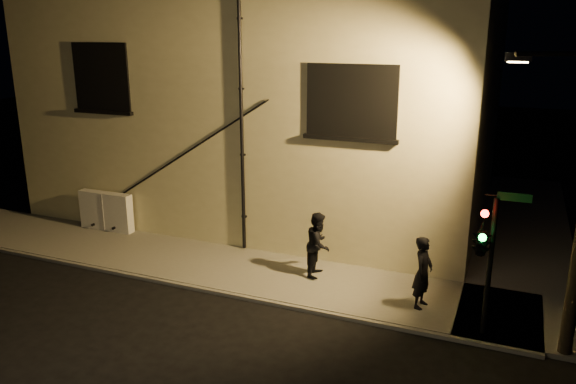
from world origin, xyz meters
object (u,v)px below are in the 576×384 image
at_px(traffic_signal, 482,241).
at_px(pedestrian_a, 423,272).
at_px(pedestrian_b, 319,244).
at_px(utility_cabinet, 106,211).

bearing_deg(traffic_signal, pedestrian_a, 147.07).
relative_size(pedestrian_a, traffic_signal, 0.55).
bearing_deg(pedestrian_b, traffic_signal, -114.76).
bearing_deg(traffic_signal, utility_cabinet, 168.92).
bearing_deg(pedestrian_a, traffic_signal, -112.07).
bearing_deg(pedestrian_b, utility_cabinet, 81.11).
bearing_deg(pedestrian_a, pedestrian_b, 85.70).
bearing_deg(utility_cabinet, traffic_signal, -11.08).
xyz_separation_m(utility_cabinet, pedestrian_b, (8.14, -0.75, 0.25)).
distance_m(pedestrian_a, traffic_signal, 2.11).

